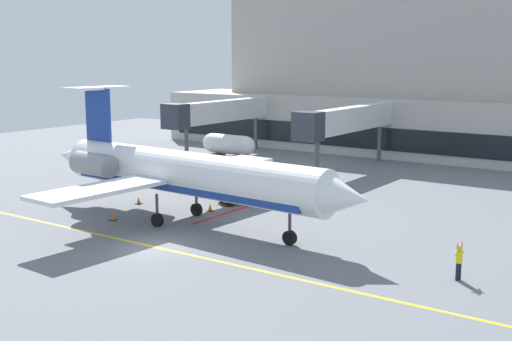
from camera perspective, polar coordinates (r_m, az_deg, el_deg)
name	(u,v)px	position (r m, az deg, el deg)	size (l,w,h in m)	color
ground	(153,249)	(40.29, -8.98, -6.78)	(120.00, 120.00, 0.11)	slate
terminal_building	(436,88)	(79.24, 15.41, 6.94)	(78.76, 12.51, 19.96)	#B7B2A8
jet_bridge_west	(345,121)	(65.40, 7.78, 4.31)	(2.40, 18.01, 6.52)	silver
jet_bridge_east	(216,112)	(74.63, -3.48, 5.06)	(2.40, 17.26, 6.50)	silver
regional_jet	(182,173)	(45.47, -6.43, -0.21)	(28.48, 21.08, 9.14)	white
baggage_tug	(243,191)	(51.67, -1.12, -1.81)	(3.24, 3.57, 2.04)	#E5B20C
pushback_tractor	(110,167)	(63.80, -12.57, 0.31)	(3.37, 3.27, 2.33)	#1E4CB2
fuel_tank	(229,144)	(75.13, -2.40, 2.28)	(7.08, 2.31, 2.56)	white
marshaller	(459,261)	(35.67, 17.23, -7.55)	(0.34, 0.83, 1.98)	#191E33
safety_cone_alpha	(210,208)	(49.13, -4.01, -3.26)	(0.47, 0.47, 0.55)	orange
safety_cone_bravo	(139,201)	(52.17, -10.17, -2.61)	(0.47, 0.47, 0.55)	orange
safety_cone_charlie	(113,217)	(47.42, -12.34, -3.96)	(0.47, 0.47, 0.55)	orange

